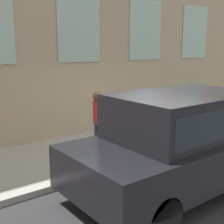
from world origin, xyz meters
name	(u,v)px	position (x,y,z in m)	size (l,w,h in m)	color
ground_plane	(144,164)	(0.00, 0.00, 0.00)	(80.00, 80.00, 0.00)	#2D2D30
sidewalk	(108,147)	(1.43, 0.00, 0.07)	(2.86, 60.00, 0.13)	#9E9B93
fire_hydrant	(126,140)	(0.54, 0.12, 0.50)	(0.29, 0.41, 0.73)	gold
person	(98,116)	(1.03, 0.62, 1.08)	(0.38, 0.25, 1.58)	navy
parked_truck_charcoal_near	(180,137)	(-1.40, 0.40, 1.07)	(2.03, 4.38, 1.92)	black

